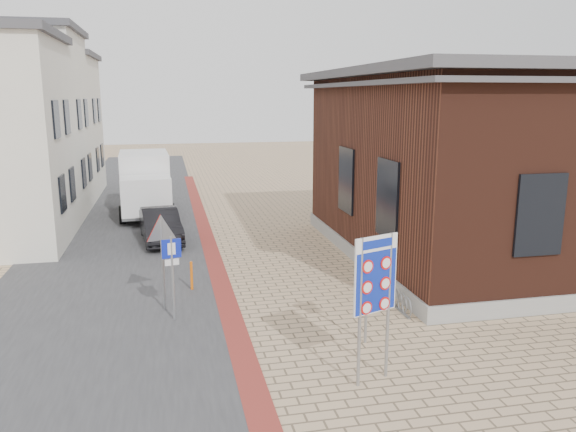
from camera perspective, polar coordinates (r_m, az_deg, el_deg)
name	(u,v)px	position (r m, az deg, el deg)	size (l,w,h in m)	color
ground	(329,352)	(13.53, 4.18, -13.58)	(120.00, 120.00, 0.00)	tan
road_strip	(126,223)	(27.38, -16.10, -0.69)	(7.00, 60.00, 0.02)	#38383A
curb_strip	(210,246)	(22.50, -7.96, -3.05)	(0.60, 40.00, 0.02)	maroon
brick_building	(509,161)	(22.60, 21.55, 5.25)	(13.00, 13.00, 6.80)	gray
townhouse_mid	(7,123)	(30.63, -26.67, 8.44)	(7.40, 6.40, 9.10)	silver
townhouse_far	(35,125)	(36.49, -24.32, 8.41)	(7.40, 6.40, 8.30)	silver
bike_rack	(398,300)	(16.19, 11.10, -8.35)	(0.08, 1.80, 0.60)	slate
sedan	(161,225)	(23.51, -12.82, -0.93)	(1.43, 4.10, 1.35)	black
box_truck	(145,183)	(28.90, -14.31, 3.23)	(2.72, 5.95, 3.06)	slate
border_sign	(375,277)	(11.51, 8.87, -6.19)	(1.03, 0.41, 3.15)	gray
essen_sign	(367,281)	(13.50, 8.03, -6.58)	(0.63, 0.17, 2.37)	gray
parking_sign	(172,264)	(15.02, -11.70, -4.83)	(0.50, 0.13, 2.30)	gray
yield_sign	(162,239)	(15.65, -12.73, -2.27)	(0.91, 0.39, 2.67)	gray
bollard	(192,276)	(17.54, -9.77, -6.01)	(0.08, 0.08, 0.91)	orange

